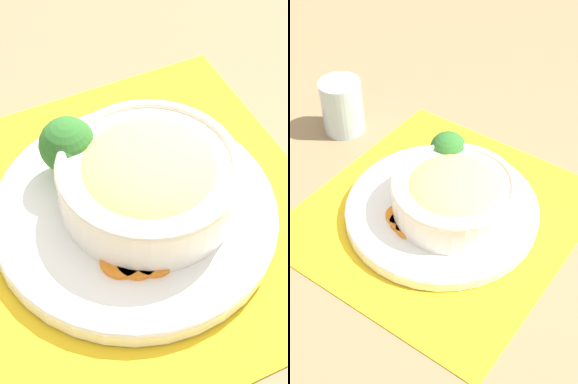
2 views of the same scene
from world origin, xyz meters
The scene contains 9 objects.
ground_plane centered at (0.00, 0.00, 0.00)m, with size 4.00×4.00×0.00m, color #8C704C.
placemat centered at (0.00, 0.00, 0.00)m, with size 0.43×0.41×0.00m.
plate centered at (0.00, 0.00, 0.02)m, with size 0.30×0.30×0.02m.
bowl centered at (0.01, -0.02, 0.05)m, with size 0.19×0.19×0.07m.
broccoli_floret centered at (0.07, 0.04, 0.06)m, with size 0.06×0.06×0.07m.
carrot_slice_near centered at (-0.06, 0.04, 0.02)m, with size 0.04×0.04×0.01m.
carrot_slice_middle centered at (-0.06, 0.02, 0.02)m, with size 0.04×0.04×0.01m.
carrot_slice_far centered at (-0.07, 0.01, 0.02)m, with size 0.04×0.04×0.01m.
water_glass centered at (0.07, 0.28, 0.04)m, with size 0.07×0.07×0.10m.
Camera 2 is at (-0.47, -0.34, 0.60)m, focal length 50.00 mm.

